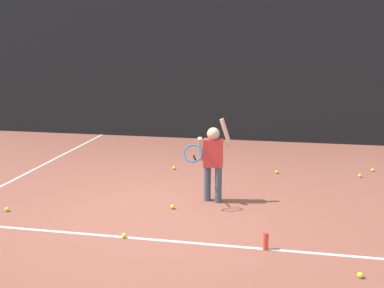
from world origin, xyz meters
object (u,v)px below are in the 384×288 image
(water_bottle, at_px, (266,241))
(tennis_ball_7, at_px, (124,235))
(tennis_player, at_px, (212,158))
(tennis_ball_6, at_px, (277,172))
(tennis_ball_4, at_px, (360,275))
(tennis_ball_0, at_px, (373,170))
(tennis_ball_5, at_px, (174,168))
(tennis_ball_8, at_px, (360,176))
(tennis_ball_2, at_px, (173,207))
(tennis_ball_3, at_px, (7,209))

(water_bottle, relative_size, tennis_ball_7, 3.33)
(tennis_player, bearing_deg, tennis_ball_6, 56.70)
(tennis_ball_4, xyz_separation_m, tennis_ball_6, (-0.88, 3.81, 0.00))
(tennis_player, relative_size, tennis_ball_0, 20.46)
(tennis_ball_5, height_order, tennis_ball_8, same)
(water_bottle, distance_m, tennis_ball_4, 1.14)
(tennis_ball_4, distance_m, tennis_ball_8, 3.91)
(tennis_ball_8, bearing_deg, water_bottle, -116.66)
(tennis_ball_4, bearing_deg, tennis_ball_6, 103.05)
(water_bottle, distance_m, tennis_ball_0, 4.31)
(tennis_ball_4, bearing_deg, tennis_ball_0, 77.06)
(tennis_ball_0, bearing_deg, tennis_ball_2, -141.84)
(tennis_ball_4, height_order, tennis_ball_6, same)
(water_bottle, relative_size, tennis_ball_8, 3.33)
(water_bottle, height_order, tennis_ball_3, water_bottle)
(tennis_player, height_order, water_bottle, tennis_player)
(tennis_ball_0, relative_size, tennis_ball_4, 1.00)
(water_bottle, bearing_deg, tennis_ball_6, 87.64)
(tennis_ball_5, bearing_deg, tennis_ball_4, -51.90)
(tennis_ball_4, relative_size, tennis_ball_7, 1.00)
(tennis_ball_2, xyz_separation_m, tennis_ball_6, (1.57, 2.21, 0.00))
(tennis_ball_8, bearing_deg, tennis_ball_4, -99.82)
(tennis_ball_0, bearing_deg, tennis_ball_5, -171.60)
(tennis_ball_7, bearing_deg, tennis_ball_3, 164.92)
(tennis_player, xyz_separation_m, tennis_ball_6, (1.02, 1.78, -0.69))
(tennis_ball_6, relative_size, tennis_ball_7, 1.00)
(tennis_player, relative_size, tennis_ball_6, 20.46)
(water_bottle, bearing_deg, tennis_player, 119.87)
(tennis_ball_0, height_order, tennis_ball_8, same)
(tennis_ball_3, bearing_deg, tennis_ball_5, 53.97)
(tennis_player, bearing_deg, tennis_ball_3, -164.82)
(tennis_ball_4, bearing_deg, tennis_ball_3, 168.08)
(tennis_ball_0, bearing_deg, tennis_ball_6, -165.32)
(tennis_player, distance_m, tennis_ball_3, 3.22)
(tennis_player, height_order, tennis_ball_3, tennis_player)
(tennis_ball_2, relative_size, tennis_ball_4, 1.00)
(tennis_player, relative_size, tennis_ball_4, 20.46)
(water_bottle, bearing_deg, tennis_ball_5, 120.44)
(tennis_ball_2, height_order, tennis_ball_3, same)
(tennis_ball_3, distance_m, tennis_ball_5, 3.33)
(tennis_ball_7, bearing_deg, tennis_ball_6, 59.67)
(water_bottle, bearing_deg, tennis_ball_2, 142.27)
(tennis_ball_6, relative_size, tennis_ball_8, 1.00)
(water_bottle, xyz_separation_m, tennis_ball_2, (-1.43, 1.11, -0.08))
(tennis_ball_3, bearing_deg, tennis_ball_4, -11.92)
(tennis_ball_3, bearing_deg, water_bottle, -7.95)
(tennis_ball_0, xyz_separation_m, tennis_ball_8, (-0.32, -0.45, 0.00))
(tennis_player, distance_m, tennis_ball_2, 0.98)
(tennis_ball_3, distance_m, tennis_ball_6, 4.87)
(tennis_ball_7, bearing_deg, water_bottle, 0.41)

